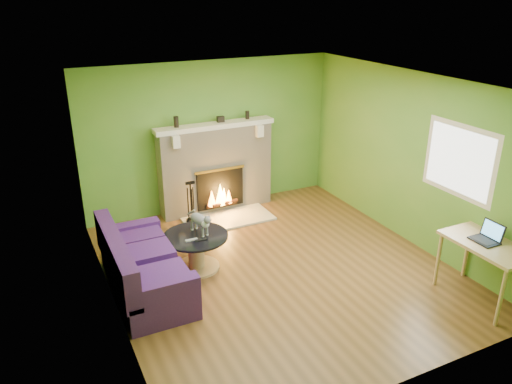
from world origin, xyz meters
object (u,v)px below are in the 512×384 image
coffee_table (196,249)px  desk (487,250)px  sofa (141,268)px  cat (199,222)px

coffee_table → desk: desk is taller
sofa → cat: (0.91, 0.27, 0.36)m
desk → cat: (-2.90, 2.34, -0.02)m
coffee_table → desk: 3.78m
sofa → coffee_table: size_ratio=2.06×
coffee_table → cat: size_ratio=1.68×
cat → desk: bearing=-52.6°
cat → coffee_table: bearing=-161.7°
sofa → cat: 1.01m
desk → cat: cat is taller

